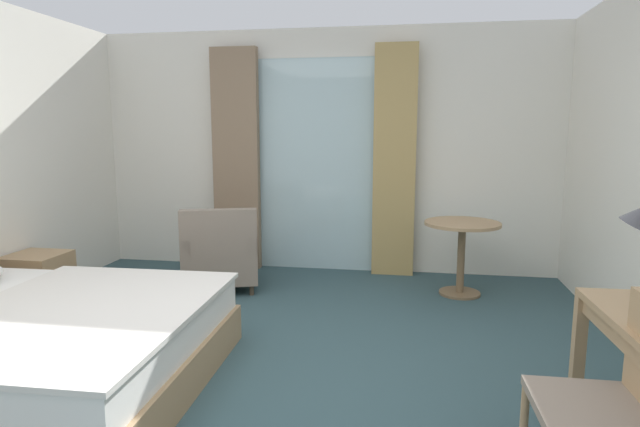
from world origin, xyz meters
TOP-DOWN VIEW (x-y plane):
  - ground at (0.00, 0.00)m, footprint 5.64×6.47m
  - wall_back at (0.00, 2.97)m, footprint 5.24×0.12m
  - balcony_glass_door at (-0.10, 2.89)m, footprint 1.29×0.02m
  - curtain_panel_left at (-0.96, 2.79)m, footprint 0.51×0.10m
  - curtain_panel_right at (0.77, 2.79)m, footprint 0.44×0.10m
  - bed at (-1.39, -0.12)m, footprint 2.22×1.90m
  - nightstand at (-2.25, 1.17)m, footprint 0.45×0.45m
  - desk_chair at (1.74, -0.71)m, footprint 0.45×0.46m
  - armchair_by_window at (-0.88, 1.99)m, footprint 0.91×0.96m
  - round_cafe_table at (1.43, 2.18)m, footprint 0.70×0.70m

SIDE VIEW (x-z plane):
  - ground at x=0.00m, z-range -0.10..0.00m
  - nightstand at x=-2.25m, z-range 0.00..0.48m
  - bed at x=-1.39m, z-range -0.23..0.77m
  - armchair_by_window at x=-0.88m, z-range -0.08..0.75m
  - desk_chair at x=1.74m, z-range 0.06..0.97m
  - round_cafe_table at x=1.43m, z-range 0.17..0.87m
  - balcony_glass_door at x=-0.10m, z-range 0.00..2.30m
  - curtain_panel_left at x=-0.96m, z-range 0.00..2.42m
  - curtain_panel_right at x=0.77m, z-range 0.00..2.42m
  - wall_back at x=0.00m, z-range 0.00..2.62m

